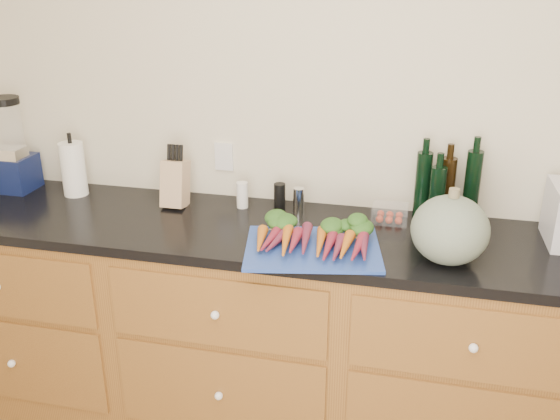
% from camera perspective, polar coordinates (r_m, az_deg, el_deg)
% --- Properties ---
extents(wall_back, '(4.10, 0.05, 2.60)m').
position_cam_1_polar(wall_back, '(2.57, 7.90, 7.98)').
color(wall_back, beige).
rests_on(wall_back, ground).
extents(cabinets, '(3.60, 0.64, 0.90)m').
position_cam_1_polar(cabinets, '(2.62, 6.17, -12.14)').
color(cabinets, brown).
rests_on(cabinets, ground).
extents(countertop, '(3.64, 0.62, 0.04)m').
position_cam_1_polar(countertop, '(2.39, 6.64, -2.76)').
color(countertop, black).
rests_on(countertop, cabinets).
extents(cutting_board, '(0.54, 0.45, 0.01)m').
position_cam_1_polar(cutting_board, '(2.25, 3.00, -3.54)').
color(cutting_board, '#224099').
rests_on(cutting_board, countertop).
extents(carrots, '(0.42, 0.31, 0.06)m').
position_cam_1_polar(carrots, '(2.27, 3.20, -2.40)').
color(carrots, '#CB6917').
rests_on(carrots, cutting_board).
extents(squash, '(0.27, 0.27, 0.24)m').
position_cam_1_polar(squash, '(2.20, 15.28, -1.77)').
color(squash, '#556555').
rests_on(squash, countertop).
extents(blender_appliance, '(0.17, 0.17, 0.42)m').
position_cam_1_polar(blender_appliance, '(3.02, -23.37, 5.04)').
color(blender_appliance, '#0E1742').
rests_on(blender_appliance, countertop).
extents(paper_towel, '(0.10, 0.10, 0.24)m').
position_cam_1_polar(paper_towel, '(2.88, -18.37, 3.57)').
color(paper_towel, white).
rests_on(paper_towel, countertop).
extents(knife_block, '(0.10, 0.10, 0.19)m').
position_cam_1_polar(knife_block, '(2.65, -9.56, 2.40)').
color(knife_block, tan).
rests_on(knife_block, countertop).
extents(grinder_salt, '(0.05, 0.05, 0.11)m').
position_cam_1_polar(grinder_salt, '(2.61, -3.47, 1.38)').
color(grinder_salt, white).
rests_on(grinder_salt, countertop).
extents(grinder_pepper, '(0.05, 0.05, 0.12)m').
position_cam_1_polar(grinder_pepper, '(2.57, -0.04, 1.18)').
color(grinder_pepper, black).
rests_on(grinder_pepper, countertop).
extents(canister_chrome, '(0.05, 0.05, 0.11)m').
position_cam_1_polar(canister_chrome, '(2.56, 1.73, 0.89)').
color(canister_chrome, white).
rests_on(canister_chrome, countertop).
extents(tomato_box, '(0.14, 0.11, 0.07)m').
position_cam_1_polar(tomato_box, '(2.52, 10.00, -0.33)').
color(tomato_box, white).
rests_on(tomato_box, countertop).
extents(bottles, '(0.25, 0.13, 0.30)m').
position_cam_1_polar(bottles, '(2.52, 14.84, 1.78)').
color(bottles, black).
rests_on(bottles, countertop).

